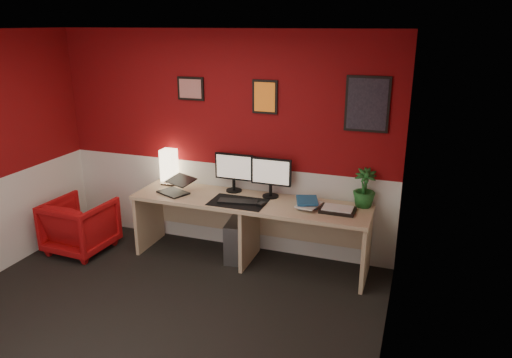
{
  "coord_description": "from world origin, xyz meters",
  "views": [
    {
      "loc": [
        2.13,
        -3.14,
        2.56
      ],
      "look_at": [
        0.6,
        1.21,
        1.05
      ],
      "focal_mm": 33.67,
      "sensor_mm": 36.0,
      "label": 1
    }
  ],
  "objects_px": {
    "shoji_lamp": "(169,168)",
    "zen_tray": "(338,210)",
    "armchair": "(80,225)",
    "desk": "(250,231)",
    "pc_tower": "(237,239)",
    "laptop": "(173,184)",
    "potted_plant": "(364,188)",
    "monitor_left": "(234,167)",
    "monitor_right": "(271,172)"
  },
  "relations": [
    {
      "from": "laptop",
      "to": "desk",
      "type": "bearing_deg",
      "value": 28.9
    },
    {
      "from": "monitor_left",
      "to": "pc_tower",
      "type": "height_order",
      "value": "monitor_left"
    },
    {
      "from": "desk",
      "to": "shoji_lamp",
      "type": "xyz_separation_m",
      "value": [
        -1.08,
        0.21,
        0.56
      ]
    },
    {
      "from": "laptop",
      "to": "monitor_left",
      "type": "bearing_deg",
      "value": 50.02
    },
    {
      "from": "zen_tray",
      "to": "pc_tower",
      "type": "distance_m",
      "value": 1.24
    },
    {
      "from": "shoji_lamp",
      "to": "armchair",
      "type": "relative_size",
      "value": 0.58
    },
    {
      "from": "potted_plant",
      "to": "laptop",
      "type": "bearing_deg",
      "value": -171.59
    },
    {
      "from": "pc_tower",
      "to": "potted_plant",
      "type": "bearing_deg",
      "value": 0.72
    },
    {
      "from": "monitor_right",
      "to": "zen_tray",
      "type": "xyz_separation_m",
      "value": [
        0.77,
        -0.18,
        -0.28
      ]
    },
    {
      "from": "desk",
      "to": "pc_tower",
      "type": "xyz_separation_m",
      "value": [
        -0.16,
        0.04,
        -0.14
      ]
    },
    {
      "from": "shoji_lamp",
      "to": "pc_tower",
      "type": "relative_size",
      "value": 0.89
    },
    {
      "from": "shoji_lamp",
      "to": "monitor_left",
      "type": "xyz_separation_m",
      "value": [
        0.81,
        0.01,
        0.09
      ]
    },
    {
      "from": "shoji_lamp",
      "to": "desk",
      "type": "bearing_deg",
      "value": -10.93
    },
    {
      "from": "potted_plant",
      "to": "armchair",
      "type": "height_order",
      "value": "potted_plant"
    },
    {
      "from": "shoji_lamp",
      "to": "monitor_right",
      "type": "distance_m",
      "value": 1.27
    },
    {
      "from": "zen_tray",
      "to": "shoji_lamp",
      "type": "bearing_deg",
      "value": 174.12
    },
    {
      "from": "monitor_left",
      "to": "armchair",
      "type": "bearing_deg",
      "value": -160.08
    },
    {
      "from": "zen_tray",
      "to": "armchair",
      "type": "distance_m",
      "value": 2.97
    },
    {
      "from": "laptop",
      "to": "armchair",
      "type": "xyz_separation_m",
      "value": [
        -1.07,
        -0.31,
        -0.53
      ]
    },
    {
      "from": "desk",
      "to": "monitor_left",
      "type": "relative_size",
      "value": 4.48
    },
    {
      "from": "desk",
      "to": "potted_plant",
      "type": "relative_size",
      "value": 6.43
    },
    {
      "from": "laptop",
      "to": "monitor_right",
      "type": "xyz_separation_m",
      "value": [
        1.06,
        0.26,
        0.18
      ]
    },
    {
      "from": "armchair",
      "to": "shoji_lamp",
      "type": "bearing_deg",
      "value": -142.63
    },
    {
      "from": "shoji_lamp",
      "to": "laptop",
      "type": "distance_m",
      "value": 0.36
    },
    {
      "from": "desk",
      "to": "armchair",
      "type": "height_order",
      "value": "desk"
    },
    {
      "from": "monitor_left",
      "to": "laptop",
      "type": "bearing_deg",
      "value": -154.02
    },
    {
      "from": "shoji_lamp",
      "to": "zen_tray",
      "type": "xyz_separation_m",
      "value": [
        2.04,
        -0.21,
        -0.18
      ]
    },
    {
      "from": "monitor_left",
      "to": "monitor_right",
      "type": "relative_size",
      "value": 1.0
    },
    {
      "from": "monitor_right",
      "to": "zen_tray",
      "type": "bearing_deg",
      "value": -13.36
    },
    {
      "from": "zen_tray",
      "to": "monitor_left",
      "type": "bearing_deg",
      "value": 169.61
    },
    {
      "from": "monitor_left",
      "to": "potted_plant",
      "type": "relative_size",
      "value": 1.43
    },
    {
      "from": "pc_tower",
      "to": "monitor_right",
      "type": "bearing_deg",
      "value": 15.44
    },
    {
      "from": "pc_tower",
      "to": "desk",
      "type": "bearing_deg",
      "value": -20.52
    },
    {
      "from": "shoji_lamp",
      "to": "zen_tray",
      "type": "distance_m",
      "value": 2.06
    },
    {
      "from": "monitor_right",
      "to": "armchair",
      "type": "relative_size",
      "value": 0.85
    },
    {
      "from": "laptop",
      "to": "potted_plant",
      "type": "xyz_separation_m",
      "value": [
        2.06,
        0.31,
        0.09
      ]
    },
    {
      "from": "potted_plant",
      "to": "pc_tower",
      "type": "distance_m",
      "value": 1.53
    },
    {
      "from": "shoji_lamp",
      "to": "pc_tower",
      "type": "height_order",
      "value": "shoji_lamp"
    },
    {
      "from": "desk",
      "to": "laptop",
      "type": "bearing_deg",
      "value": -175.14
    },
    {
      "from": "zen_tray",
      "to": "laptop",
      "type": "bearing_deg",
      "value": -177.67
    },
    {
      "from": "monitor_right",
      "to": "laptop",
      "type": "bearing_deg",
      "value": -166.34
    },
    {
      "from": "desk",
      "to": "zen_tray",
      "type": "height_order",
      "value": "zen_tray"
    },
    {
      "from": "desk",
      "to": "zen_tray",
      "type": "distance_m",
      "value": 1.03
    },
    {
      "from": "shoji_lamp",
      "to": "monitor_right",
      "type": "height_order",
      "value": "monitor_right"
    },
    {
      "from": "zen_tray",
      "to": "armchair",
      "type": "xyz_separation_m",
      "value": [
        -2.91,
        -0.39,
        -0.43
      ]
    },
    {
      "from": "laptop",
      "to": "potted_plant",
      "type": "bearing_deg",
      "value": 32.44
    },
    {
      "from": "shoji_lamp",
      "to": "pc_tower",
      "type": "distance_m",
      "value": 1.17
    },
    {
      "from": "desk",
      "to": "potted_plant",
      "type": "xyz_separation_m",
      "value": [
        1.18,
        0.23,
        0.57
      ]
    },
    {
      "from": "desk",
      "to": "monitor_right",
      "type": "bearing_deg",
      "value": 45.52
    },
    {
      "from": "monitor_right",
      "to": "armchair",
      "type": "bearing_deg",
      "value": -165.05
    }
  ]
}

